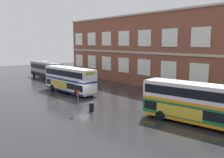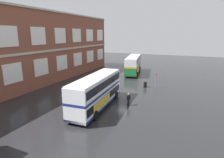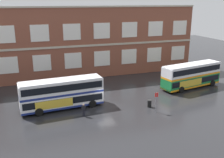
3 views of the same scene
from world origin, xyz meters
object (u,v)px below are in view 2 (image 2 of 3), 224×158
at_px(waiting_passenger, 128,99).
at_px(bus_stand_flag, 156,79).
at_px(double_decker_middle, 133,64).
at_px(station_litter_bin, 145,84).
at_px(double_decker_near, 97,91).

bearing_deg(waiting_passenger, bus_stand_flag, -11.24).
distance_m(waiting_passenger, bus_stand_flag, 9.44).
xyz_separation_m(double_decker_middle, waiting_passenger, (-19.72, -5.43, -1.22)).
relative_size(waiting_passenger, station_litter_bin, 1.65).
height_order(double_decker_near, bus_stand_flag, double_decker_near).
xyz_separation_m(bus_stand_flag, station_litter_bin, (-0.00, 1.83, -1.12)).
xyz_separation_m(double_decker_near, double_decker_middle, (21.85, 1.94, 0.00)).
bearing_deg(double_decker_middle, waiting_passenger, -164.62).
bearing_deg(bus_stand_flag, station_litter_bin, 90.00).
height_order(double_decker_near, double_decker_middle, same).
xyz_separation_m(double_decker_near, bus_stand_flag, (11.36, -5.32, -0.51)).
relative_size(double_decker_near, bus_stand_flag, 4.13).
xyz_separation_m(double_decker_near, waiting_passenger, (2.13, -3.48, -1.22)).
distance_m(double_decker_middle, bus_stand_flag, 12.77).
xyz_separation_m(double_decker_middle, station_litter_bin, (-10.49, -5.43, -1.63)).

